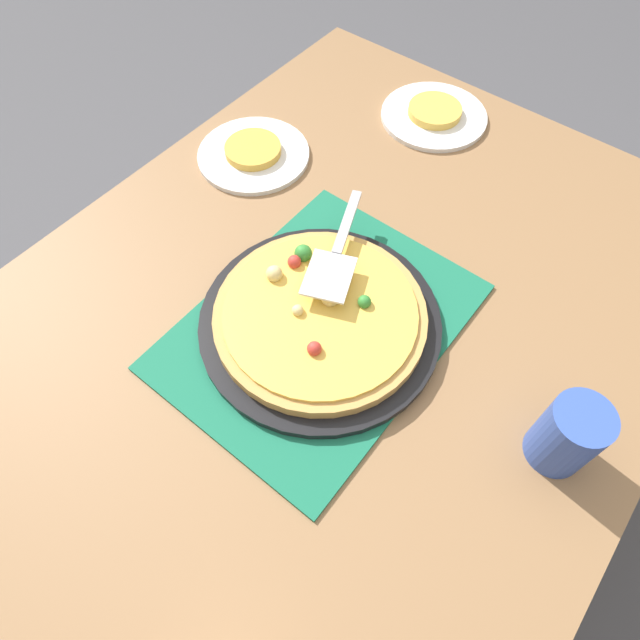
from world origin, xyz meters
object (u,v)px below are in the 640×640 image
at_px(pizza, 320,314).
at_px(plate_far_right, 254,155).
at_px(plate_near_left, 434,116).
at_px(pizza_server, 337,253).
at_px(pizza_pan, 320,322).
at_px(cup_far, 568,435).
at_px(served_slice_left, 435,111).
at_px(served_slice_right, 253,149).

height_order(pizza, plate_far_right, pizza).
bearing_deg(plate_far_right, pizza, -123.43).
relative_size(plate_near_left, pizza_server, 0.96).
distance_m(plate_far_right, pizza_server, 0.35).
relative_size(pizza_pan, cup_far, 3.17).
relative_size(cup_far, pizza_server, 0.52).
height_order(plate_far_right, served_slice_left, served_slice_left).
xyz_separation_m(plate_near_left, served_slice_right, (-0.32, 0.22, 0.01)).
bearing_deg(cup_far, plate_far_right, 75.39).
xyz_separation_m(pizza, served_slice_left, (0.55, 0.13, -0.02)).
xyz_separation_m(served_slice_left, pizza_server, (-0.46, -0.10, 0.05)).
distance_m(pizza, plate_far_right, 0.42).
xyz_separation_m(plate_far_right, cup_far, (-0.19, -0.73, 0.06)).
height_order(plate_near_left, served_slice_left, served_slice_left).
distance_m(plate_far_right, served_slice_right, 0.01).
distance_m(pizza_pan, pizza, 0.02).
bearing_deg(pizza, plate_near_left, 13.48).
height_order(pizza, served_slice_left, pizza).
bearing_deg(pizza, pizza_pan, -120.91).
bearing_deg(served_slice_right, pizza, -123.43).
xyz_separation_m(pizza_pan, pizza, (0.00, 0.00, 0.02)).
xyz_separation_m(plate_far_right, served_slice_right, (0.00, 0.00, 0.01)).
bearing_deg(plate_far_right, pizza_pan, -123.42).
bearing_deg(served_slice_left, cup_far, -134.94).
bearing_deg(served_slice_left, pizza, -166.52).
distance_m(cup_far, pizza_server, 0.42).
relative_size(served_slice_left, cup_far, 0.92).
distance_m(pizza_pan, served_slice_right, 0.42).
xyz_separation_m(pizza, served_slice_right, (0.23, 0.35, -0.02)).
xyz_separation_m(served_slice_right, pizza_server, (-0.14, -0.31, 0.05)).
bearing_deg(served_slice_right, pizza_pan, -123.42).
relative_size(served_slice_left, pizza_server, 0.48).
relative_size(plate_near_left, served_slice_left, 2.00).
bearing_deg(cup_far, pizza_pan, 96.09).
xyz_separation_m(pizza, pizza_server, (0.09, 0.04, 0.04)).
bearing_deg(pizza, plate_far_right, 56.57).
bearing_deg(served_slice_right, served_slice_left, -33.77).
bearing_deg(served_slice_right, pizza_server, -114.23).
relative_size(pizza, plate_near_left, 1.50).
height_order(plate_far_right, pizza_server, pizza_server).
bearing_deg(pizza_pan, cup_far, -83.91).
distance_m(plate_far_right, cup_far, 0.75).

